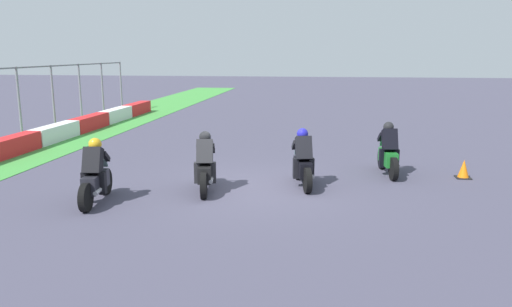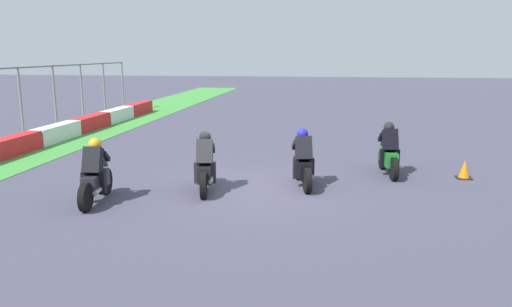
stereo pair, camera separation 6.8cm
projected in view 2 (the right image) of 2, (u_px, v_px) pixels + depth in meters
The scene contains 6 objects.
ground_plane at pixel (256, 188), 12.88m from camera, with size 120.00×120.00×0.00m, color #434154.
rider_lane_a at pixel (389, 153), 14.22m from camera, with size 2.04×0.57×1.51m.
rider_lane_b at pixel (303, 163), 13.02m from camera, with size 2.02×0.65×1.51m.
rider_lane_c at pixel (205, 167), 12.55m from camera, with size 2.03×0.61×1.51m.
rider_lane_d at pixel (95, 176), 11.58m from camera, with size 2.04×0.58×1.51m.
traffic_cone at pixel (464, 170), 13.86m from camera, with size 0.40×0.40×0.52m.
Camera 2 is at (-12.32, -1.78, 3.45)m, focal length 35.08 mm.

